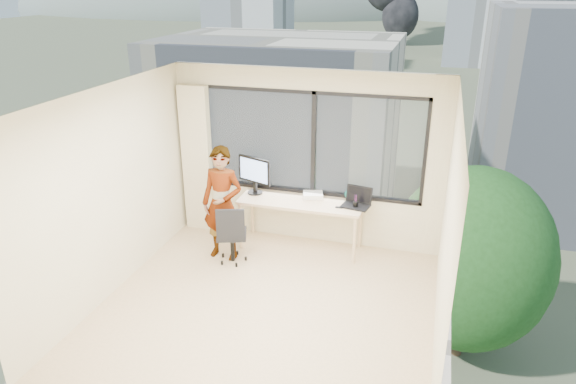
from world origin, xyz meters
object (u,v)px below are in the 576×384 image
at_px(chair, 232,232).
at_px(monitor, 255,175).
at_px(desk, 300,224).
at_px(person, 222,204).
at_px(handbag, 353,195).
at_px(game_console, 313,195).
at_px(laptop, 356,199).

distance_m(chair, monitor, 0.97).
distance_m(desk, person, 1.22).
bearing_deg(handbag, chair, -143.40).
relative_size(chair, monitor, 1.57).
distance_m(desk, game_console, 0.47).
distance_m(chair, game_console, 1.33).
distance_m(person, game_console, 1.35).
bearing_deg(chair, game_console, 22.97).
relative_size(desk, game_console, 6.29).
bearing_deg(person, handbag, 27.74).
xyz_separation_m(person, monitor, (0.24, 0.67, 0.21)).
bearing_deg(handbag, desk, -156.50).
distance_m(game_console, laptop, 0.69).
bearing_deg(laptop, chair, -146.25).
xyz_separation_m(chair, person, (-0.16, 0.10, 0.38)).
bearing_deg(laptop, desk, -168.24).
relative_size(chair, person, 0.55).
relative_size(monitor, laptop, 1.42).
bearing_deg(monitor, desk, 12.48).
relative_size(chair, game_console, 3.14).
distance_m(monitor, laptop, 1.55).
relative_size(desk, chair, 2.00).
relative_size(desk, monitor, 3.14).
distance_m(chair, person, 0.42).
height_order(desk, person, person).
xyz_separation_m(game_console, laptop, (0.66, -0.17, 0.09)).
bearing_deg(game_console, handbag, -12.58).
distance_m(monitor, game_console, 0.91).
bearing_deg(desk, handbag, 17.12).
bearing_deg(monitor, person, -89.90).
bearing_deg(monitor, laptop, 17.01).
relative_size(game_console, laptop, 0.71).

